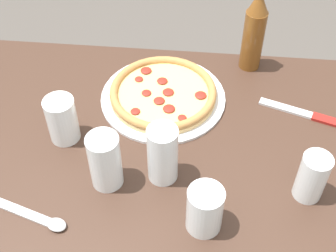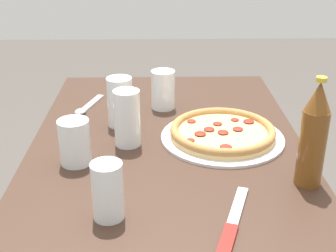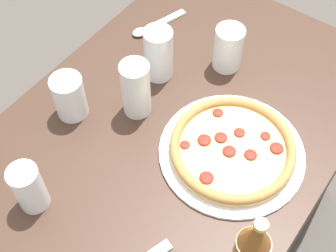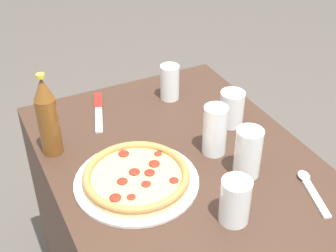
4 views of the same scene
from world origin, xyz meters
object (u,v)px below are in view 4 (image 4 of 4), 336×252
glass_iced_tea (248,155)px  spoon (309,186)px  glass_lemonade (235,202)px  knife (99,110)px  glass_red_wine (232,110)px  glass_water (215,133)px  glass_cola (170,84)px  beer_bottle (47,117)px  pizza_pepperoni (136,177)px

glass_iced_tea → spoon: glass_iced_tea is taller
glass_lemonade → knife: bearing=-167.8°
glass_red_wine → glass_water: bearing=-50.9°
glass_cola → beer_bottle: (0.12, -0.43, 0.07)m
glass_red_wine → knife: size_ratio=0.50×
pizza_pepperoni → spoon: (0.22, 0.39, -0.01)m
pizza_pepperoni → glass_cola: bearing=142.0°
glass_lemonade → glass_iced_tea: bearing=136.2°
glass_cola → glass_iced_tea: glass_iced_tea is taller
glass_water → knife: glass_water is taller
glass_cola → glass_water: glass_water is taller
glass_red_wine → glass_iced_tea: bearing=-22.8°
glass_lemonade → spoon: bearing=91.8°
glass_water → glass_cola: bearing=176.4°
glass_iced_tea → knife: 0.53m
glass_cola → knife: 0.25m
glass_iced_tea → glass_red_wine: (-0.22, 0.09, -0.01)m
glass_cola → glass_red_wine: size_ratio=1.08×
glass_iced_tea → glass_lemonade: bearing=-43.8°
glass_water → beer_bottle: bearing=-116.3°
glass_iced_tea → glass_red_wine: size_ratio=1.26×
pizza_pepperoni → knife: pizza_pepperoni is taller
knife → pizza_pepperoni: bearing=-4.0°
pizza_pepperoni → beer_bottle: beer_bottle is taller
glass_lemonade → knife: (-0.60, -0.13, -0.05)m
glass_lemonade → glass_cola: bearing=168.6°
pizza_pepperoni → glass_lemonade: bearing=34.8°
beer_bottle → spoon: bearing=51.3°
knife → beer_bottle: bearing=-52.2°
pizza_pepperoni → glass_water: 0.26m
glass_red_wine → beer_bottle: 0.54m
pizza_pepperoni → glass_water: bearing=95.8°
pizza_pepperoni → glass_water: glass_water is taller
glass_lemonade → beer_bottle: size_ratio=0.48×
glass_red_wine → spoon: (0.34, 0.02, -0.04)m
glass_iced_tea → glass_water: glass_water is taller
glass_red_wine → knife: (-0.25, -0.34, -0.05)m
pizza_pepperoni → glass_lemonade: glass_lemonade is taller
glass_cola → glass_iced_tea: (0.44, 0.01, 0.01)m
glass_iced_tea → glass_red_wine: glass_iced_tea is taller
pizza_pepperoni → beer_bottle: (-0.23, -0.16, 0.10)m
pizza_pepperoni → glass_lemonade: (0.22, 0.15, 0.04)m
glass_iced_tea → spoon: (0.12, 0.12, -0.06)m
glass_cola → glass_red_wine: (0.22, 0.10, -0.00)m
glass_red_wine → glass_water: size_ratio=0.75×
glass_iced_tea → spoon: size_ratio=0.82×
glass_iced_tea → glass_lemonade: glass_iced_tea is taller
glass_iced_tea → beer_bottle: size_ratio=0.56×
knife → spoon: spoon is taller
glass_water → spoon: bearing=30.7°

